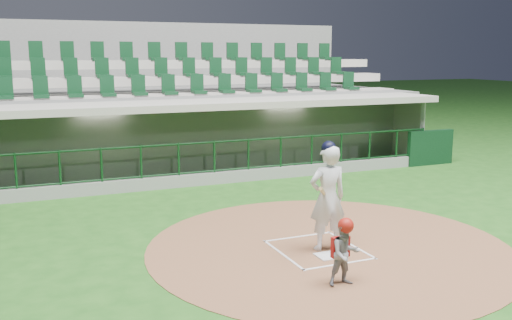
{
  "coord_description": "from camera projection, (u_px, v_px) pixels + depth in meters",
  "views": [
    {
      "loc": [
        -5.21,
        -9.6,
        3.76
      ],
      "look_at": [
        -0.09,
        2.6,
        1.3
      ],
      "focal_mm": 40.0,
      "sensor_mm": 36.0,
      "label": 1
    }
  ],
  "objects": [
    {
      "name": "dugout_structure",
      "position": [
        200.0,
        143.0,
        18.35
      ],
      "size": [
        16.4,
        3.7,
        3.0
      ],
      "color": "slate",
      "rests_on": "ground"
    },
    {
      "name": "ground",
      "position": [
        310.0,
        246.0,
        11.37
      ],
      "size": [
        120.0,
        120.0,
        0.0
      ],
      "primitive_type": "plane",
      "color": "#1C4E16",
      "rests_on": "ground"
    },
    {
      "name": "seating_deck",
      "position": [
        171.0,
        119.0,
        21.0
      ],
      "size": [
        17.0,
        6.72,
        5.15
      ],
      "color": "slate",
      "rests_on": "ground"
    },
    {
      "name": "batter",
      "position": [
        328.0,
        197.0,
        10.93
      ],
      "size": [
        0.93,
        0.92,
        2.14
      ],
      "color": "silver",
      "rests_on": "dirt_circle"
    },
    {
      "name": "batter_box_chalk",
      "position": [
        318.0,
        249.0,
        11.1
      ],
      "size": [
        1.55,
        1.8,
        0.01
      ],
      "color": "silver",
      "rests_on": "ground"
    },
    {
      "name": "home_plate",
      "position": [
        328.0,
        256.0,
        10.73
      ],
      "size": [
        0.43,
        0.43,
        0.02
      ],
      "primitive_type": "cube",
      "color": "silver",
      "rests_on": "dirt_circle"
    },
    {
      "name": "catcher",
      "position": [
        345.0,
        252.0,
        9.31
      ],
      "size": [
        0.54,
        0.44,
        1.15
      ],
      "color": "gray",
      "rests_on": "dirt_circle"
    },
    {
      "name": "dirt_circle",
      "position": [
        329.0,
        246.0,
        11.3
      ],
      "size": [
        7.2,
        7.2,
        0.01
      ],
      "primitive_type": "cylinder",
      "color": "brown",
      "rests_on": "ground"
    }
  ]
}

